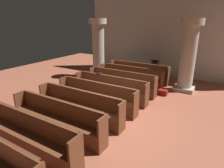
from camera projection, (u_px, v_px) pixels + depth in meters
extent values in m
plane|color=#AD5B42|center=(112.00, 114.00, 6.87)|extent=(19.20, 19.20, 0.00)
cube|color=beige|center=(166.00, 38.00, 11.07)|extent=(10.00, 0.16, 4.50)
cube|color=brown|center=(138.00, 73.00, 10.48)|extent=(3.24, 0.38, 0.05)
cube|color=brown|center=(140.00, 67.00, 10.53)|extent=(3.24, 0.04, 0.51)
cube|color=brown|center=(140.00, 63.00, 10.49)|extent=(3.11, 0.06, 0.02)
cube|color=brown|center=(113.00, 68.00, 11.28)|extent=(0.06, 0.44, 0.98)
cube|color=brown|center=(168.00, 77.00, 9.66)|extent=(0.06, 0.44, 0.98)
cube|color=brown|center=(137.00, 78.00, 10.41)|extent=(3.24, 0.03, 0.40)
cube|color=brown|center=(130.00, 77.00, 9.67)|extent=(3.24, 0.38, 0.05)
cube|color=brown|center=(132.00, 71.00, 9.72)|extent=(3.24, 0.04, 0.51)
cube|color=brown|center=(133.00, 67.00, 9.68)|extent=(3.11, 0.06, 0.02)
cube|color=brown|center=(103.00, 72.00, 10.47)|extent=(0.06, 0.44, 0.98)
cube|color=brown|center=(162.00, 82.00, 8.85)|extent=(0.06, 0.44, 0.98)
cube|color=brown|center=(129.00, 83.00, 9.60)|extent=(3.24, 0.03, 0.40)
cube|color=brown|center=(121.00, 83.00, 8.86)|extent=(3.24, 0.38, 0.05)
cube|color=brown|center=(123.00, 76.00, 8.91)|extent=(3.24, 0.04, 0.51)
cube|color=brown|center=(123.00, 71.00, 8.87)|extent=(3.11, 0.06, 0.02)
cube|color=brown|center=(93.00, 77.00, 9.66)|extent=(0.06, 0.44, 0.98)
cube|color=brown|center=(155.00, 88.00, 8.04)|extent=(0.06, 0.44, 0.98)
cube|color=brown|center=(119.00, 88.00, 8.79)|extent=(3.24, 0.03, 0.40)
cube|color=brown|center=(110.00, 89.00, 8.05)|extent=(3.24, 0.38, 0.05)
cube|color=brown|center=(112.00, 82.00, 8.10)|extent=(3.24, 0.04, 0.51)
cube|color=brown|center=(112.00, 76.00, 8.06)|extent=(3.11, 0.06, 0.02)
cube|color=brown|center=(80.00, 82.00, 8.84)|extent=(0.06, 0.44, 0.98)
cube|color=brown|center=(147.00, 96.00, 7.23)|extent=(0.06, 0.44, 0.98)
cube|color=brown|center=(108.00, 95.00, 7.98)|extent=(3.24, 0.03, 0.40)
cube|color=brown|center=(96.00, 97.00, 7.24)|extent=(3.24, 0.38, 0.05)
cube|color=brown|center=(98.00, 89.00, 7.29)|extent=(3.24, 0.05, 0.51)
cube|color=brown|center=(99.00, 82.00, 7.25)|extent=(3.11, 0.06, 0.02)
cube|color=brown|center=(64.00, 88.00, 8.03)|extent=(0.06, 0.44, 0.98)
cube|color=brown|center=(136.00, 105.00, 6.42)|extent=(0.06, 0.44, 0.98)
cube|color=brown|center=(93.00, 104.00, 7.17)|extent=(3.24, 0.03, 0.40)
cube|color=brown|center=(79.00, 107.00, 6.43)|extent=(3.24, 0.38, 0.05)
cube|color=brown|center=(82.00, 97.00, 6.48)|extent=(3.24, 0.04, 0.51)
cube|color=brown|center=(82.00, 90.00, 6.44)|extent=(3.11, 0.06, 0.02)
cube|color=brown|center=(45.00, 96.00, 7.22)|extent=(0.06, 0.44, 0.98)
cube|color=brown|center=(122.00, 118.00, 5.61)|extent=(0.06, 0.44, 0.98)
cube|color=brown|center=(76.00, 115.00, 6.36)|extent=(3.24, 0.03, 0.40)
cube|color=brown|center=(57.00, 119.00, 5.62)|extent=(3.24, 0.38, 0.05)
cube|color=brown|center=(60.00, 109.00, 5.67)|extent=(3.24, 0.04, 0.51)
cube|color=brown|center=(60.00, 100.00, 5.63)|extent=(3.11, 0.06, 0.02)
cube|color=brown|center=(22.00, 105.00, 6.41)|extent=(0.06, 0.44, 0.98)
cube|color=brown|center=(103.00, 134.00, 4.80)|extent=(0.06, 0.44, 0.98)
cube|color=brown|center=(53.00, 128.00, 5.55)|extent=(3.24, 0.03, 0.40)
cube|color=brown|center=(27.00, 136.00, 4.81)|extent=(3.24, 0.38, 0.05)
cube|color=brown|center=(31.00, 123.00, 4.85)|extent=(3.24, 0.04, 0.51)
cube|color=brown|center=(31.00, 114.00, 4.81)|extent=(3.11, 0.06, 0.02)
cube|color=brown|center=(76.00, 158.00, 3.99)|extent=(0.06, 0.44, 0.98)
cube|color=brown|center=(22.00, 147.00, 4.74)|extent=(3.24, 0.03, 0.40)
cube|color=#B6AD9A|center=(184.00, 88.00, 9.20)|extent=(0.92, 0.92, 0.18)
cylinder|color=beige|center=(188.00, 57.00, 8.72)|extent=(0.68, 0.68, 2.83)
cylinder|color=beige|center=(193.00, 22.00, 8.21)|extent=(0.99, 0.99, 0.30)
cube|color=#B6AD9A|center=(99.00, 74.00, 11.57)|extent=(0.92, 0.92, 0.18)
cylinder|color=beige|center=(98.00, 49.00, 11.08)|extent=(0.68, 0.68, 2.83)
cylinder|color=beige|center=(98.00, 21.00, 10.58)|extent=(0.99, 0.99, 0.30)
cube|color=#411E13|center=(154.00, 77.00, 11.21)|extent=(0.45, 0.45, 0.06)
cube|color=#4C2316|center=(154.00, 70.00, 11.07)|extent=(0.28, 0.28, 0.95)
cube|color=#502518|center=(155.00, 61.00, 10.90)|extent=(0.48, 0.35, 0.15)
cube|color=black|center=(99.00, 73.00, 8.37)|extent=(0.14, 0.21, 0.03)
cube|color=maroon|center=(163.00, 92.00, 8.58)|extent=(0.39, 0.27, 0.24)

